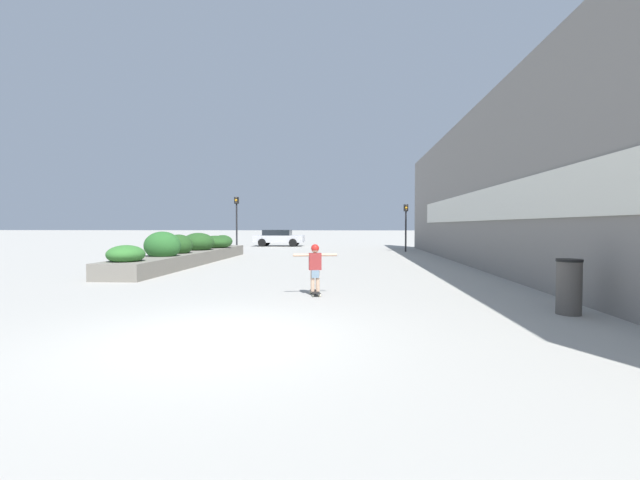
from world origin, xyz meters
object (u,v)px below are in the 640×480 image
(skateboarder, at_px, (315,263))
(traffic_light_right, at_px, (406,219))
(car_leftmost, at_px, (279,237))
(car_center_left, at_px, (520,238))
(traffic_light_left, at_px, (237,214))
(skateboard, at_px, (315,292))
(trash_bin, at_px, (569,287))

(skateboarder, bearing_deg, traffic_light_right, 63.98)
(car_leftmost, height_order, car_center_left, car_center_left)
(car_leftmost, height_order, traffic_light_left, traffic_light_left)
(skateboard, bearing_deg, skateboarder, -87.92)
(trash_bin, xyz_separation_m, traffic_light_left, (-11.96, 19.96, 1.94))
(car_leftmost, xyz_separation_m, car_center_left, (18.36, -3.40, 0.07))
(trash_bin, relative_size, traffic_light_left, 0.29)
(skateboard, distance_m, car_leftmost, 25.54)
(skateboarder, distance_m, car_leftmost, 25.53)
(skateboard, xyz_separation_m, trash_bin, (5.09, -1.93, 0.47))
(car_center_left, relative_size, traffic_light_right, 1.26)
(traffic_light_left, height_order, traffic_light_right, traffic_light_left)
(skateboard, bearing_deg, traffic_light_left, 98.89)
(trash_bin, xyz_separation_m, car_center_left, (8.10, 23.54, 0.27))
(car_center_left, xyz_separation_m, traffic_light_right, (-8.72, -3.75, 1.34))
(trash_bin, relative_size, car_leftmost, 0.26)
(skateboarder, bearing_deg, car_leftmost, 89.71)
(skateboard, relative_size, car_leftmost, 0.17)
(traffic_light_left, bearing_deg, car_center_left, 10.12)
(trash_bin, distance_m, traffic_light_right, 19.87)
(trash_bin, xyz_separation_m, traffic_light_right, (-0.62, 19.80, 1.61))
(skateboarder, bearing_deg, traffic_light_left, 98.89)
(skateboard, distance_m, traffic_light_right, 18.53)
(trash_bin, bearing_deg, car_center_left, 71.00)
(car_leftmost, xyz_separation_m, traffic_light_right, (9.64, -7.14, 1.41))
(trash_bin, bearing_deg, skateboarder, 159.20)
(skateboarder, distance_m, traffic_light_left, 19.36)
(trash_bin, height_order, car_center_left, car_center_left)
(skateboard, height_order, traffic_light_left, traffic_light_left)
(traffic_light_left, xyz_separation_m, traffic_light_right, (11.34, -0.16, -0.33))
(skateboarder, relative_size, trash_bin, 1.09)
(traffic_light_left, bearing_deg, car_leftmost, 76.32)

